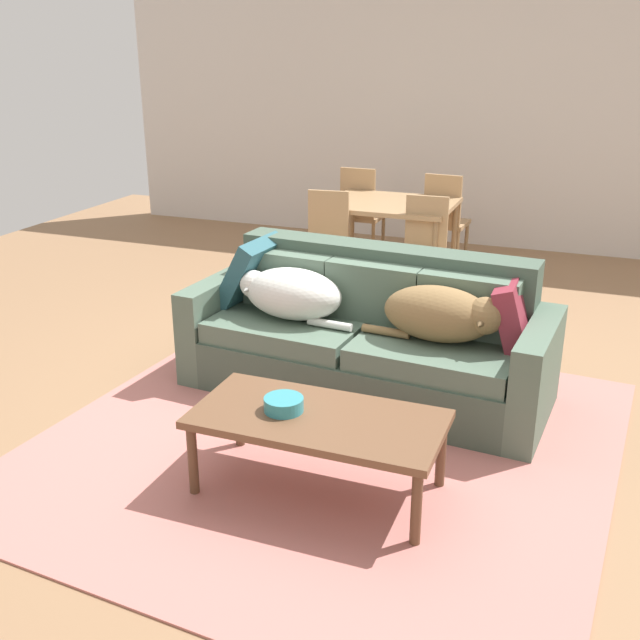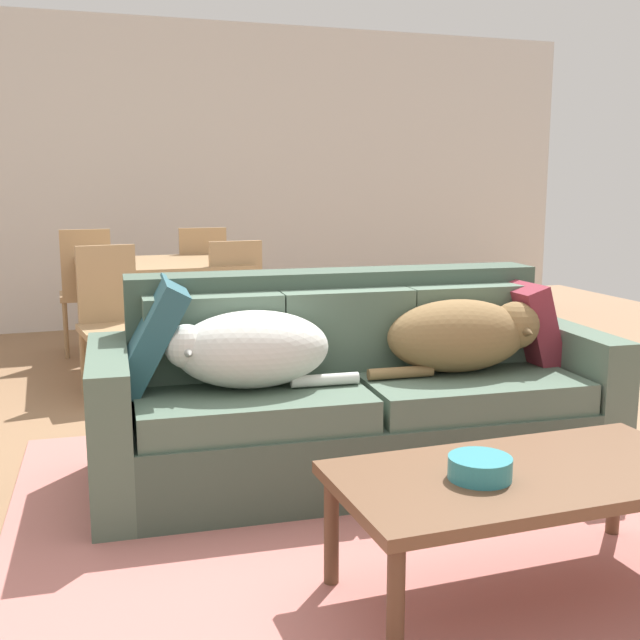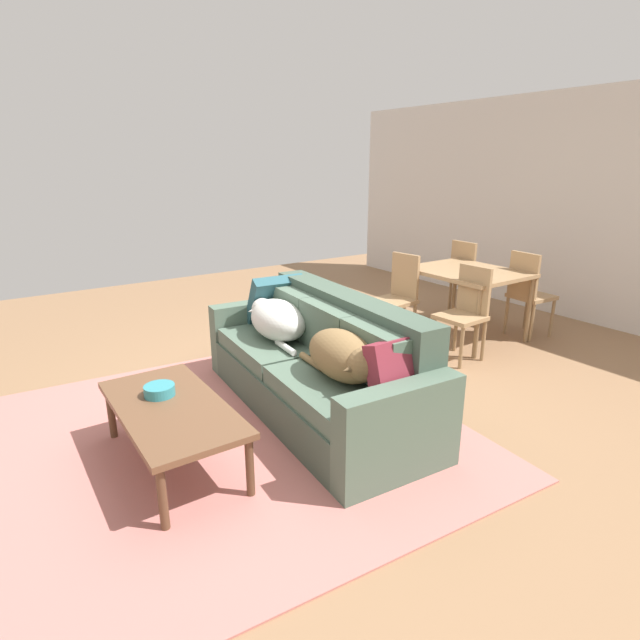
# 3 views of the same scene
# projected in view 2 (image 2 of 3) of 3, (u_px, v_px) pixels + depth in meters

# --- Properties ---
(ground_plane) EXTENTS (10.00, 10.00, 0.00)m
(ground_plane) POSITION_uv_depth(u_px,v_px,m) (302.00, 474.00, 3.62)
(ground_plane) COLOR #916B4A
(back_partition) EXTENTS (8.00, 0.12, 2.70)m
(back_partition) POSITION_uv_depth(u_px,v_px,m) (165.00, 175.00, 7.09)
(back_partition) COLOR silver
(back_partition) RESTS_ON ground
(area_rug) EXTENTS (3.30, 3.30, 0.01)m
(area_rug) POSITION_uv_depth(u_px,v_px,m) (423.00, 538.00, 2.96)
(area_rug) COLOR #C0726A
(area_rug) RESTS_ON ground
(couch) EXTENTS (2.36, 1.04, 0.91)m
(couch) POSITION_uv_depth(u_px,v_px,m) (351.00, 397.00, 3.60)
(couch) COLOR #415446
(couch) RESTS_ON ground
(dog_on_left_cushion) EXTENTS (0.81, 0.45, 0.33)m
(dog_on_left_cushion) POSITION_uv_depth(u_px,v_px,m) (249.00, 349.00, 3.31)
(dog_on_left_cushion) COLOR silver
(dog_on_left_cushion) RESTS_ON couch
(dog_on_right_cushion) EXTENTS (0.84, 0.41, 0.33)m
(dog_on_right_cushion) POSITION_uv_depth(u_px,v_px,m) (464.00, 335.00, 3.59)
(dog_on_right_cushion) COLOR olive
(dog_on_right_cushion) RESTS_ON couch
(throw_pillow_by_left_arm) EXTENTS (0.37, 0.51, 0.47)m
(throw_pillow_by_left_arm) POSITION_uv_depth(u_px,v_px,m) (150.00, 334.00, 3.37)
(throw_pillow_by_left_arm) COLOR #29545D
(throw_pillow_by_left_arm) RESTS_ON couch
(throw_pillow_by_right_arm) EXTENTS (0.23, 0.39, 0.41)m
(throw_pillow_by_right_arm) POSITION_uv_depth(u_px,v_px,m) (523.00, 324.00, 3.82)
(throw_pillow_by_right_arm) COLOR maroon
(throw_pillow_by_right_arm) RESTS_ON couch
(coffee_table) EXTENTS (1.24, 0.61, 0.43)m
(coffee_table) POSITION_uv_depth(u_px,v_px,m) (526.00, 484.00, 2.51)
(coffee_table) COLOR brown
(coffee_table) RESTS_ON ground
(bowl_on_coffee_table) EXTENTS (0.20, 0.20, 0.07)m
(bowl_on_coffee_table) POSITION_uv_depth(u_px,v_px,m) (480.00, 468.00, 2.43)
(bowl_on_coffee_table) COLOR teal
(bowl_on_coffee_table) RESTS_ON coffee_table
(dining_table) EXTENTS (1.14, 0.95, 0.76)m
(dining_table) POSITION_uv_depth(u_px,v_px,m) (162.00, 272.00, 5.52)
(dining_table) COLOR tan
(dining_table) RESTS_ON ground
(dining_chair_near_left) EXTENTS (0.44, 0.44, 0.93)m
(dining_chair_near_left) POSITION_uv_depth(u_px,v_px,m) (112.00, 315.00, 4.84)
(dining_chair_near_left) COLOR tan
(dining_chair_near_left) RESTS_ON ground
(dining_chair_near_right) EXTENTS (0.42, 0.42, 0.92)m
(dining_chair_near_right) POSITION_uv_depth(u_px,v_px,m) (241.00, 305.00, 5.21)
(dining_chair_near_right) COLOR tan
(dining_chair_near_right) RESTS_ON ground
(dining_chair_far_left) EXTENTS (0.41, 0.41, 0.96)m
(dining_chair_far_left) POSITION_uv_depth(u_px,v_px,m) (87.00, 286.00, 5.95)
(dining_chair_far_left) COLOR tan
(dining_chair_far_left) RESTS_ON ground
(dining_chair_far_right) EXTENTS (0.43, 0.43, 0.96)m
(dining_chair_far_right) POSITION_uv_depth(u_px,v_px,m) (202.00, 282.00, 6.19)
(dining_chair_far_right) COLOR tan
(dining_chair_far_right) RESTS_ON ground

